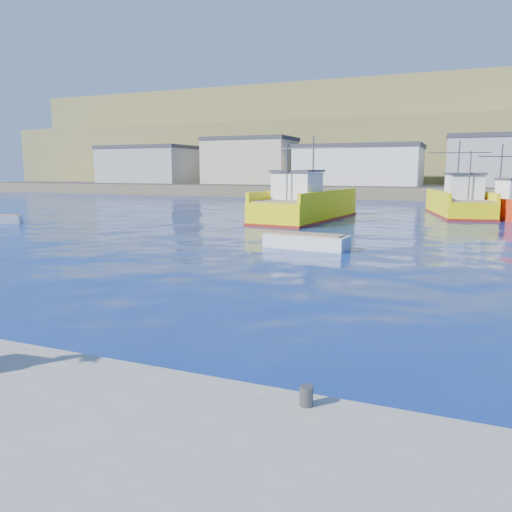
{
  "coord_description": "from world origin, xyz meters",
  "views": [
    {
      "loc": [
        4.92,
        -9.95,
        3.88
      ],
      "look_at": [
        -0.94,
        4.19,
        1.24
      ],
      "focal_mm": 35.0,
      "sensor_mm": 36.0,
      "label": 1
    }
  ],
  "objects": [
    {
      "name": "dock_bollards",
      "position": [
        0.6,
        -3.4,
        0.65
      ],
      "size": [
        36.2,
        0.2,
        0.3
      ],
      "color": "#4C4C4C",
      "rests_on": "dock"
    },
    {
      "name": "boat_orange",
      "position": [
        8.16,
        35.32,
        1.0
      ],
      "size": [
        6.38,
        8.15,
        6.01
      ],
      "color": "red",
      "rests_on": "ground"
    },
    {
      "name": "trawler_yellow_a",
      "position": [
        -6.61,
        28.05,
        1.12
      ],
      "size": [
        5.85,
        13.2,
        6.71
      ],
      "color": "yellow",
      "rests_on": "ground"
    },
    {
      "name": "far_shore",
      "position": [
        0.0,
        109.2,
        8.98
      ],
      "size": [
        200.0,
        81.0,
        24.0
      ],
      "color": "brown",
      "rests_on": "ground"
    },
    {
      "name": "skiff_mid",
      "position": [
        -2.25,
        13.96,
        0.29
      ],
      "size": [
        4.32,
        1.9,
        0.91
      ],
      "color": "silver",
      "rests_on": "ground"
    },
    {
      "name": "ground",
      "position": [
        0.0,
        0.0,
        0.0
      ],
      "size": [
        260.0,
        260.0,
        0.0
      ],
      "primitive_type": "plane",
      "color": "navy",
      "rests_on": "ground"
    },
    {
      "name": "trawler_yellow_b",
      "position": [
        4.63,
        36.81,
        1.03
      ],
      "size": [
        6.14,
        11.62,
        6.48
      ],
      "color": "yellow",
      "rests_on": "ground"
    }
  ]
}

